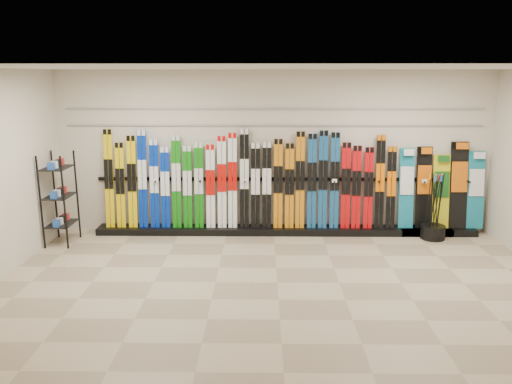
{
  "coord_description": "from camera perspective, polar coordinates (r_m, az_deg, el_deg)",
  "views": [
    {
      "loc": [
        -0.22,
        -6.67,
        2.92
      ],
      "look_at": [
        -0.32,
        1.0,
        1.1
      ],
      "focal_mm": 35.0,
      "sensor_mm": 36.0,
      "label": 1
    }
  ],
  "objects": [
    {
      "name": "ceiling",
      "position": [
        6.67,
        2.7,
        14.03
      ],
      "size": [
        8.0,
        8.0,
        0.0
      ],
      "primitive_type": "plane",
      "rotation": [
        3.14,
        0.0,
        0.0
      ],
      "color": "silver",
      "rests_on": "back_wall"
    },
    {
      "name": "ski_poles",
      "position": [
        9.48,
        19.79,
        -1.56
      ],
      "size": [
        0.28,
        0.29,
        1.18
      ],
      "color": "black",
      "rests_on": "pole_bin"
    },
    {
      "name": "snowboards",
      "position": [
        9.83,
        20.52,
        0.38
      ],
      "size": [
        1.57,
        0.25,
        1.59
      ],
      "color": "#14728C",
      "rests_on": "ski_rack_base"
    },
    {
      "name": "skis",
      "position": [
        9.19,
        -0.81,
        0.98
      ],
      "size": [
        5.38,
        0.2,
        1.83
      ],
      "color": "#DFBE0A",
      "rests_on": "ski_rack_base"
    },
    {
      "name": "slatwall_rail_0",
      "position": [
        9.19,
        2.11,
        7.6
      ],
      "size": [
        7.6,
        0.02,
        0.03
      ],
      "primitive_type": "cube",
      "color": "gray",
      "rests_on": "back_wall"
    },
    {
      "name": "ski_rack_base",
      "position": [
        9.4,
        3.41,
        -4.38
      ],
      "size": [
        8.0,
        0.4,
        0.12
      ],
      "primitive_type": "cube",
      "color": "black",
      "rests_on": "floor"
    },
    {
      "name": "slatwall_rail_1",
      "position": [
        9.17,
        2.13,
        9.47
      ],
      "size": [
        7.6,
        0.02,
        0.03
      ],
      "primitive_type": "cube",
      "color": "gray",
      "rests_on": "back_wall"
    },
    {
      "name": "floor",
      "position": [
        7.28,
        2.44,
        -10.3
      ],
      "size": [
        8.0,
        8.0,
        0.0
      ],
      "primitive_type": "plane",
      "color": "gray",
      "rests_on": "ground"
    },
    {
      "name": "pole_bin",
      "position": [
        9.62,
        19.54,
        -4.34
      ],
      "size": [
        0.43,
        0.43,
        0.25
      ],
      "primitive_type": "cylinder",
      "color": "black",
      "rests_on": "floor"
    },
    {
      "name": "accessory_rack",
      "position": [
        9.32,
        -21.55,
        -0.72
      ],
      "size": [
        0.4,
        0.6,
        1.61
      ],
      "primitive_type": "cube",
      "color": "black",
      "rests_on": "floor"
    },
    {
      "name": "back_wall",
      "position": [
        9.28,
        2.08,
        4.54
      ],
      "size": [
        8.0,
        0.0,
        8.0
      ],
      "primitive_type": "plane",
      "rotation": [
        1.57,
        0.0,
        0.0
      ],
      "color": "beige",
      "rests_on": "floor"
    }
  ]
}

